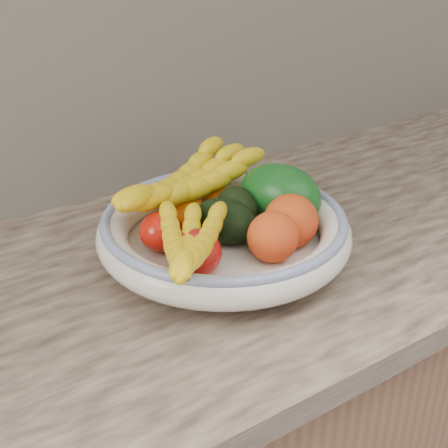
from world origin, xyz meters
TOP-DOWN VIEW (x-y plane):
  - kitchen_counter at (0.00, 1.69)m, footprint 2.44×0.66m
  - fruit_bowl at (0.00, 1.66)m, footprint 0.39×0.39m
  - clementine_back_left at (-0.03, 1.76)m, footprint 0.07×0.07m
  - clementine_back_right at (0.05, 1.75)m, footprint 0.07×0.07m
  - clementine_back_mid at (-0.02, 1.74)m, footprint 0.06×0.06m
  - tomato_left at (-0.09, 1.69)m, footprint 0.08×0.08m
  - tomato_near_left at (-0.08, 1.61)m, footprint 0.10×0.10m
  - avocado_center at (0.00, 1.66)m, footprint 0.11×0.12m
  - avocado_right at (0.04, 1.69)m, footprint 0.09×0.11m
  - green_mango at (0.12, 1.67)m, footprint 0.16×0.17m
  - peach_front at (0.03, 1.58)m, footprint 0.09×0.09m
  - peach_right at (0.08, 1.60)m, footprint 0.11×0.11m
  - banana_bunch_back at (-0.01, 1.75)m, footprint 0.34×0.21m
  - banana_bunch_front at (-0.10, 1.59)m, footprint 0.23×0.26m

SIDE VIEW (x-z plane):
  - kitchen_counter at x=0.00m, z-range -0.24..1.16m
  - fruit_bowl at x=0.00m, z-range 0.91..0.99m
  - clementine_back_left at x=-0.03m, z-range 0.93..0.98m
  - clementine_back_right at x=0.05m, z-range 0.93..0.98m
  - clementine_back_mid at x=-0.02m, z-range 0.93..0.98m
  - tomato_left at x=-0.09m, z-range 0.93..0.99m
  - tomato_near_left at x=-0.08m, z-range 0.93..1.00m
  - avocado_center at x=0.00m, z-range 0.93..1.00m
  - avocado_right at x=0.04m, z-range 0.93..1.00m
  - peach_front at x=0.03m, z-range 0.93..1.00m
  - peach_right at x=0.08m, z-range 0.93..1.01m
  - green_mango at x=0.12m, z-range 0.91..1.04m
  - banana_bunch_front at x=-0.10m, z-range 0.95..1.02m
  - banana_bunch_back at x=-0.01m, z-range 0.94..1.03m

